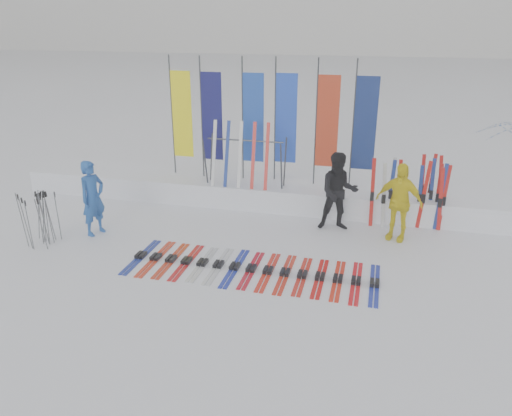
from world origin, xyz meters
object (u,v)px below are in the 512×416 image
(person_blue, at_px, (93,198))
(person_yellow, at_px, (399,202))
(ski_row, at_px, (251,269))
(ski_rack, at_px, (245,156))
(person_black, at_px, (339,192))

(person_blue, distance_m, person_yellow, 6.88)
(ski_row, bearing_deg, ski_rack, 106.99)
(ski_row, bearing_deg, person_black, 60.18)
(ski_rack, bearing_deg, person_yellow, -16.92)
(person_blue, xyz_separation_m, person_yellow, (6.73, 1.40, 0.02))
(person_blue, xyz_separation_m, person_black, (5.38, 1.64, 0.06))
(person_yellow, height_order, ski_row, person_yellow)
(person_blue, relative_size, person_yellow, 0.98)
(person_yellow, relative_size, ski_rack, 0.87)
(person_black, bearing_deg, ski_rack, 148.11)
(person_black, distance_m, ski_rack, 2.71)
(person_yellow, distance_m, ski_rack, 4.05)
(ski_rack, bearing_deg, ski_row, -73.01)
(person_black, bearing_deg, person_yellow, -21.29)
(person_black, height_order, person_yellow, person_black)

